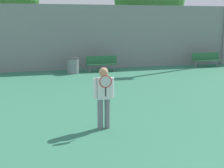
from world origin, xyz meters
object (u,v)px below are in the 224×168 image
tennis_player (104,94)px  bench_adjacent_court (206,58)px  trash_bin (73,66)px  bench_courtside_near (102,62)px

tennis_player → bench_adjacent_court: bearing=50.0°
bench_adjacent_court → trash_bin: 7.98m
tennis_player → trash_bin: 8.64m
bench_courtside_near → bench_adjacent_court: same height
tennis_player → bench_adjacent_court: (8.46, 8.81, -0.39)m
tennis_player → bench_adjacent_court: tennis_player is taller
bench_courtside_near → trash_bin: (-1.61, -0.21, -0.10)m
bench_courtside_near → trash_bin: 1.62m
bench_adjacent_court → trash_bin: (-7.97, -0.21, -0.10)m
tennis_player → bench_courtside_near: (2.09, 8.81, -0.39)m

